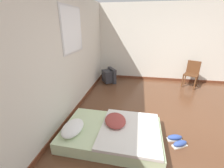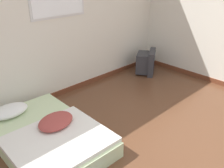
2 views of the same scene
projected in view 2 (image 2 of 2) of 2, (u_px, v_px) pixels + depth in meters
name	position (u px, v px, depth m)	size (l,w,h in m)	color
wall_back	(28.00, 26.00, 3.68)	(8.14, 0.08, 2.60)	silver
mattress_bed	(46.00, 135.00, 3.20)	(1.14, 1.74, 0.35)	beige
crt_tv	(146.00, 62.00, 5.29)	(0.60, 0.57, 0.50)	#333338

